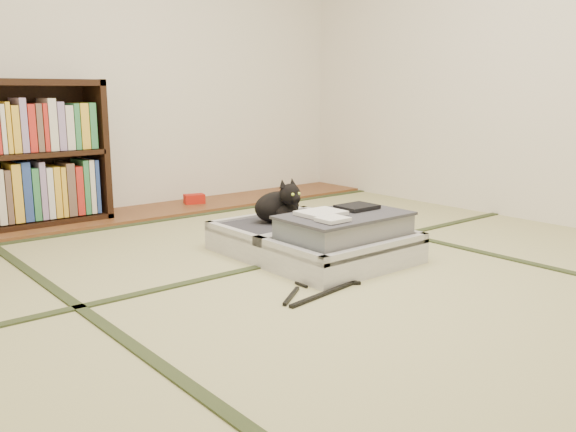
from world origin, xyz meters
TOP-DOWN VIEW (x-y plane):
  - floor at (0.00, 0.00)m, footprint 4.50×4.50m
  - wood_strip at (0.00, 2.00)m, footprint 4.00×0.50m
  - red_item at (0.51, 2.03)m, footprint 0.17×0.13m
  - tatami_borders at (0.00, 0.49)m, footprint 4.00×4.50m
  - suitcase at (0.26, 0.36)m, footprint 0.72×0.97m
  - cat at (0.24, 0.65)m, footprint 0.32×0.32m
  - cable_coil at (0.42, 0.69)m, footprint 0.10×0.10m
  - hanger at (-0.13, -0.08)m, footprint 0.46×0.24m

SIDE VIEW (x-z plane):
  - floor at x=0.00m, z-range 0.00..0.00m
  - tatami_borders at x=0.00m, z-range 0.00..0.01m
  - hanger at x=-0.13m, z-range 0.00..0.01m
  - wood_strip at x=0.00m, z-range 0.00..0.02m
  - red_item at x=0.51m, z-range 0.02..0.09m
  - suitcase at x=0.26m, z-range -0.04..0.24m
  - cable_coil at x=0.42m, z-range 0.14..0.16m
  - cat at x=0.24m, z-range 0.11..0.37m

